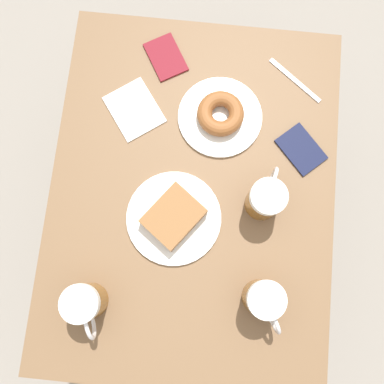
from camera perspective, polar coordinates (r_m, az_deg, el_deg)
The scene contains 11 objects.
ground_plane at distance 1.86m, azimuth -0.00°, elevation -4.17°, with size 8.00×8.00×0.00m, color gray.
table at distance 1.21m, azimuth -0.00°, elevation -0.72°, with size 0.77×1.01×0.72m.
plate_with_cake at distance 1.12m, azimuth -2.47°, elevation -3.40°, with size 0.25×0.25×0.05m.
plate_with_donut at distance 1.19m, azimuth 3.79°, elevation 10.18°, with size 0.23×0.23×0.05m.
beer_mug_left at distance 1.08m, azimuth 9.51°, elevation -13.98°, with size 0.10×0.13×0.13m.
beer_mug_center at distance 1.10m, azimuth 9.78°, elevation -0.91°, with size 0.09×0.13×0.13m.
beer_mug_right at distance 1.10m, azimuth -14.03°, elevation -14.21°, with size 0.09×0.13×0.13m.
napkin_folded at distance 1.22m, azimuth -7.70°, elevation 10.85°, with size 0.19×0.19×0.00m.
fork at distance 1.28m, azimuth 13.57°, elevation 14.27°, with size 0.15×0.12×0.00m.
passport_near_edge at distance 1.21m, azimuth 14.34°, elevation 5.53°, with size 0.15×0.15×0.01m.
passport_far_edge at distance 1.28m, azimuth -3.52°, elevation 17.51°, with size 0.14×0.15×0.01m.
Camera 1 is at (-0.02, 0.21, 1.85)m, focal length 40.00 mm.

